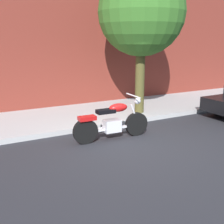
% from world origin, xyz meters
% --- Properties ---
extents(ground_plane, '(60.00, 60.00, 0.00)m').
position_xyz_m(ground_plane, '(0.00, 0.00, 0.00)').
color(ground_plane, '#28282D').
extents(sidewalk, '(18.31, 2.88, 0.14)m').
position_xyz_m(sidewalk, '(0.00, 2.89, 0.07)').
color(sidewalk, '#B0B0B0').
rests_on(sidewalk, ground).
extents(motorcycle, '(2.13, 0.70, 1.14)m').
position_xyz_m(motorcycle, '(-0.26, 0.53, 0.46)').
color(motorcycle, black).
rests_on(motorcycle, ground).
extents(street_tree, '(2.78, 2.78, 4.80)m').
position_xyz_m(street_tree, '(1.66, 2.15, 3.38)').
color(street_tree, '#4B4522').
rests_on(street_tree, ground).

